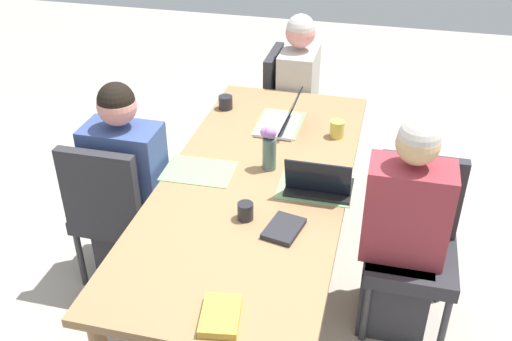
{
  "coord_description": "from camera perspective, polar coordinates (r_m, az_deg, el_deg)",
  "views": [
    {
      "loc": [
        2.4,
        0.59,
        2.33
      ],
      "look_at": [
        0.0,
        0.0,
        0.79
      ],
      "focal_mm": 40.86,
      "sensor_mm": 36.0,
      "label": 1
    }
  ],
  "objects": [
    {
      "name": "placemat_near_left_far",
      "position": [
        3.01,
        -5.63,
        -0.09
      ],
      "size": [
        0.27,
        0.37,
        0.0
      ],
      "primitive_type": "cube",
      "rotation": [
        0.0,
        0.0,
        1.6
      ],
      "color": "#7FAD70",
      "rests_on": "dining_table"
    },
    {
      "name": "dining_table",
      "position": [
        2.98,
        0.0,
        -2.02
      ],
      "size": [
        2.2,
        0.93,
        0.74
      ],
      "color": "#9E754C",
      "rests_on": "ground_plane"
    },
    {
      "name": "laptop_head_left_left_near",
      "position": [
        3.41,
        2.55,
        4.87
      ],
      "size": [
        0.32,
        0.22,
        0.2
      ],
      "color": "silver",
      "rests_on": "dining_table"
    },
    {
      "name": "chair_far_left_mid",
      "position": [
        3.05,
        15.2,
        -6.29
      ],
      "size": [
        0.44,
        0.44,
        0.9
      ],
      "color": "#2D2D33",
      "rests_on": "ground_plane"
    },
    {
      "name": "chair_near_left_far",
      "position": [
        3.25,
        -13.75,
        -3.43
      ],
      "size": [
        0.44,
        0.44,
        0.9
      ],
      "color": "#2D2D33",
      "rests_on": "ground_plane"
    },
    {
      "name": "flower_vase",
      "position": [
        2.95,
        1.31,
        2.72
      ],
      "size": [
        0.08,
        0.09,
        0.25
      ],
      "color": "#4C6B60",
      "rests_on": "dining_table"
    },
    {
      "name": "laptop_far_left_mid",
      "position": [
        2.83,
        6.16,
        -1.36
      ],
      "size": [
        0.22,
        0.32,
        0.21
      ],
      "color": "black",
      "rests_on": "dining_table"
    },
    {
      "name": "coffee_mug_near_left",
      "position": [
        3.64,
        -3.0,
        6.67
      ],
      "size": [
        0.09,
        0.09,
        0.08
      ],
      "primitive_type": "cylinder",
      "color": "#232328",
      "rests_on": "dining_table"
    },
    {
      "name": "book_blue_cover",
      "position": [
        2.19,
        -3.5,
        -14.01
      ],
      "size": [
        0.22,
        0.17,
        0.03
      ],
      "primitive_type": "cube",
      "rotation": [
        0.0,
        0.0,
        0.16
      ],
      "color": "gold",
      "rests_on": "dining_table"
    },
    {
      "name": "placemat_far_left_mid",
      "position": [
        2.88,
        5.79,
        -1.76
      ],
      "size": [
        0.27,
        0.37,
        0.0
      ],
      "primitive_type": "cube",
      "rotation": [
        0.0,
        0.0,
        -1.55
      ],
      "color": "#7FAD70",
      "rests_on": "dining_table"
    },
    {
      "name": "coffee_mug_near_right",
      "position": [
        2.64,
        -1.04,
        -4.0
      ],
      "size": [
        0.07,
        0.07,
        0.08
      ],
      "primitive_type": "cylinder",
      "color": "#232328",
      "rests_on": "dining_table"
    },
    {
      "name": "person_far_left_mid",
      "position": [
        2.97,
        14.1,
        -6.6
      ],
      "size": [
        0.36,
        0.4,
        1.19
      ],
      "color": "#2D2D33",
      "rests_on": "ground_plane"
    },
    {
      "name": "chair_head_left_left_near",
      "position": [
        4.26,
        3.21,
        6.34
      ],
      "size": [
        0.44,
        0.44,
        0.9
      ],
      "color": "#2D2D33",
      "rests_on": "ground_plane"
    },
    {
      "name": "placemat_head_left_left_near",
      "position": [
        3.47,
        2.31,
        4.61
      ],
      "size": [
        0.36,
        0.26,
        0.0
      ],
      "primitive_type": "cube",
      "rotation": [
        0.0,
        0.0,
        -0.01
      ],
      "color": "#7FAD70",
      "rests_on": "dining_table"
    },
    {
      "name": "book_red_cover",
      "position": [
        2.58,
        2.74,
        -5.7
      ],
      "size": [
        0.22,
        0.18,
        0.02
      ],
      "primitive_type": "cube",
      "rotation": [
        0.0,
        0.0,
        -0.21
      ],
      "color": "#28282D",
      "rests_on": "dining_table"
    },
    {
      "name": "person_near_left_far",
      "position": [
        3.27,
        -12.3,
        -2.47
      ],
      "size": [
        0.36,
        0.4,
        1.19
      ],
      "color": "#2D2D33",
      "rests_on": "ground_plane"
    },
    {
      "name": "person_head_left_left_near",
      "position": [
        4.18,
        4.07,
        6.22
      ],
      "size": [
        0.4,
        0.36,
        1.19
      ],
      "color": "#2D2D33",
      "rests_on": "ground_plane"
    },
    {
      "name": "coffee_mug_centre_left",
      "position": [
        3.33,
        7.95,
        4.05
      ],
      "size": [
        0.08,
        0.08,
        0.1
      ],
      "primitive_type": "cylinder",
      "color": "#DBC64C",
      "rests_on": "dining_table"
    },
    {
      "name": "ground_plane",
      "position": [
        3.4,
        0.0,
        -11.45
      ],
      "size": [
        10.0,
        10.0,
        0.0
      ],
      "primitive_type": "plane",
      "color": "#B2A899"
    }
  ]
}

